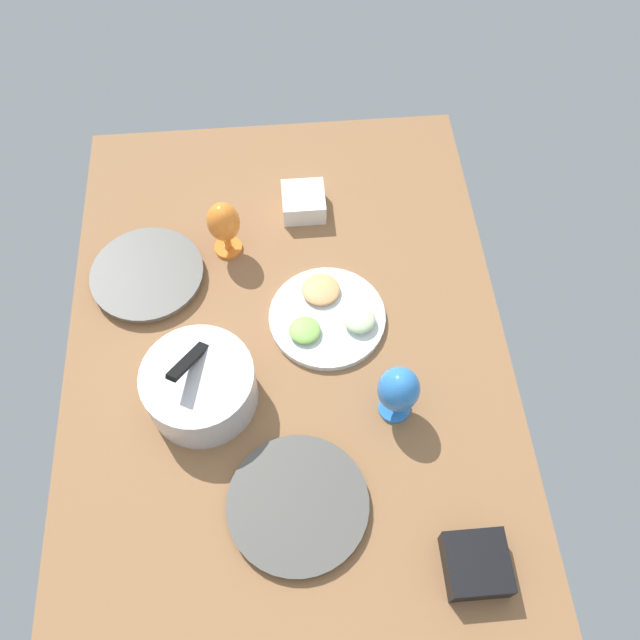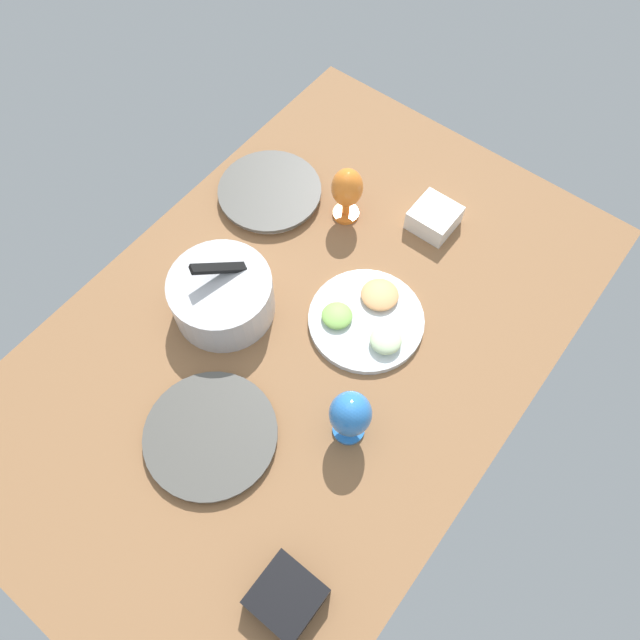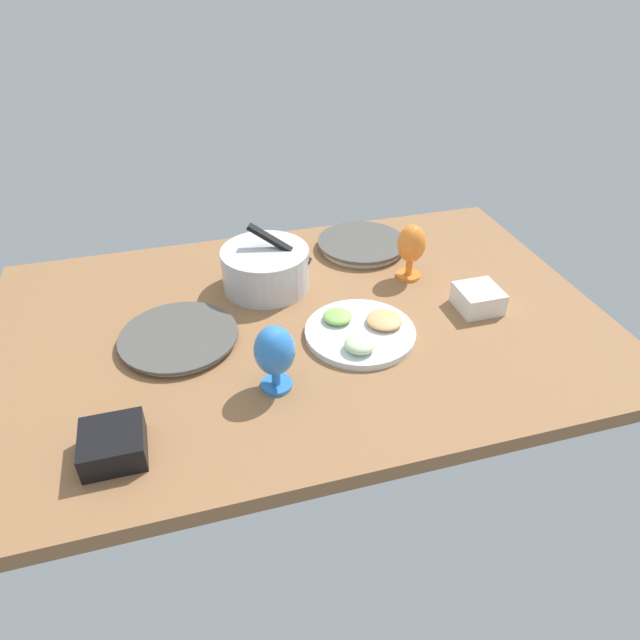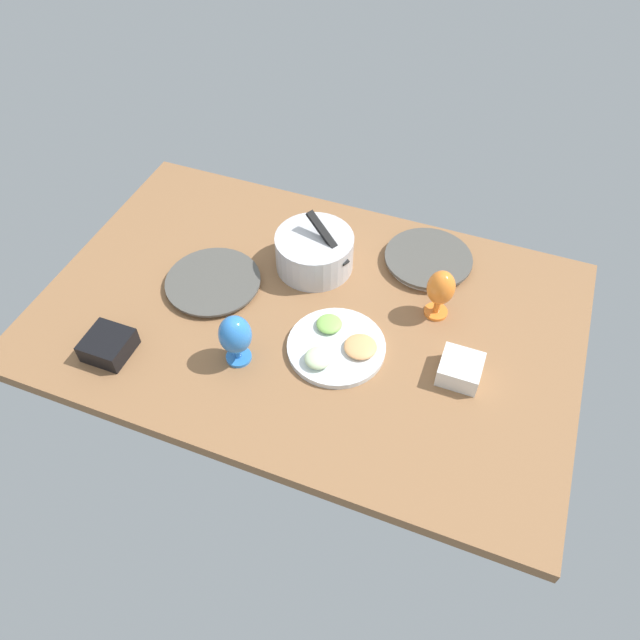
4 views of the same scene
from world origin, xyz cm
name	(u,v)px [view 1 (image 1 of 4)]	position (x,y,z in cm)	size (l,w,h in cm)	color
ground_plane	(289,374)	(0.00, 0.00, -2.00)	(160.00, 104.00, 4.00)	#8C603D
dinner_plate_left	(298,504)	(-31.55, 0.00, 1.12)	(29.64, 29.64, 2.16)	silver
dinner_plate_right	(148,275)	(28.52, 33.55, 1.47)	(28.09, 28.09, 2.82)	silver
mixing_bowl	(200,385)	(-5.23, 19.55, 6.37)	(25.14, 24.68, 18.15)	silver
fruit_platter	(328,316)	(13.04, -10.33, 1.48)	(28.15, 28.15, 5.10)	silver
hurricane_glass_blue	(398,390)	(-11.58, -22.99, 9.82)	(9.12, 9.12, 16.38)	#307BD4
hurricane_glass_orange	(224,224)	(36.13, 13.43, 10.16)	(8.19, 8.19, 16.62)	orange
square_bowl_black	(477,564)	(-46.61, -33.99, 3.32)	(12.29, 12.29, 5.96)	black
square_bowl_white	(304,201)	(47.54, -6.87, 3.38)	(11.17, 11.17, 6.06)	white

